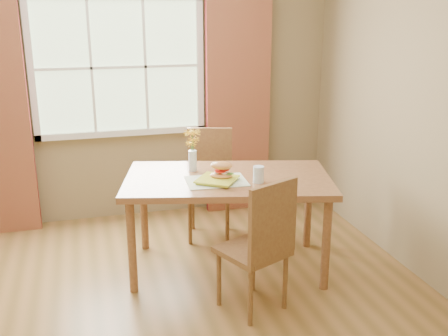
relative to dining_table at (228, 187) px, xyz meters
name	(u,v)px	position (x,y,z in m)	size (l,w,h in m)	color
room	(144,124)	(-0.69, -0.53, 0.65)	(4.24, 3.84, 2.74)	olive
window	(119,67)	(-0.69, 1.34, 0.80)	(1.62, 0.06, 1.32)	#B4D19E
curtain_right	(238,105)	(0.46, 1.25, 0.40)	(0.65, 0.08, 2.20)	maroon
dining_table	(228,187)	(0.00, 0.00, 0.00)	(1.76, 1.25, 0.78)	brown
chair_near	(261,242)	(0.03, -0.70, -0.16)	(0.54, 0.54, 0.98)	brown
chair_far	(209,178)	(0.02, 0.70, -0.15)	(0.51, 0.51, 0.99)	brown
placemat	(217,181)	(-0.11, -0.08, 0.08)	(0.45, 0.33, 0.01)	beige
plate	(217,181)	(-0.11, -0.10, 0.09)	(0.28, 0.28, 0.01)	gold
croissant_sandwich	(221,170)	(-0.07, -0.07, 0.16)	(0.21, 0.18, 0.13)	#DB904A
water_glass	(258,175)	(0.19, -0.18, 0.14)	(0.08, 0.08, 0.12)	silver
flower_vase	(192,146)	(-0.23, 0.23, 0.29)	(0.14, 0.14, 0.34)	silver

